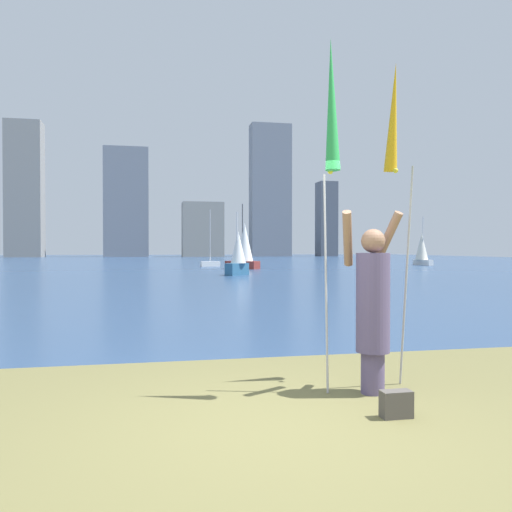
# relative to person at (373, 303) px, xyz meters

# --- Properties ---
(ground) EXTENTS (120.00, 138.00, 0.12)m
(ground) POSITION_rel_person_xyz_m (-1.30, 50.09, -1.04)
(ground) COLOR brown
(person) EXTENTS (0.73, 0.54, 2.00)m
(person) POSITION_rel_person_xyz_m (0.00, 0.00, 0.00)
(person) COLOR #594C72
(person) RESTS_ON ground
(kite_flag_left) EXTENTS (0.16, 0.37, 3.83)m
(kite_flag_left) POSITION_rel_person_xyz_m (-0.48, -0.01, 2.06)
(kite_flag_left) COLOR #B2B2B7
(kite_flag_left) RESTS_ON ground
(kite_flag_right) EXTENTS (0.16, 0.64, 3.78)m
(kite_flag_right) POSITION_rel_person_xyz_m (0.48, 0.48, 2.08)
(kite_flag_right) COLOR #B2B2B7
(kite_flag_right) RESTS_ON ground
(bag) EXTENTS (0.29, 0.14, 0.25)m
(bag) POSITION_rel_person_xyz_m (-0.13, -0.82, -0.85)
(bag) COLOR #4C4742
(bag) RESTS_ON ground
(sailboat_1) EXTENTS (1.72, 0.82, 4.89)m
(sailboat_1) POSITION_rel_person_xyz_m (2.71, 39.14, -0.66)
(sailboat_1) COLOR white
(sailboat_1) RESTS_ON ground
(sailboat_3) EXTENTS (1.31, 2.38, 4.47)m
(sailboat_3) POSITION_rel_person_xyz_m (22.25, 38.69, 0.54)
(sailboat_3) COLOR white
(sailboat_3) RESTS_ON ground
(sailboat_4) EXTENTS (1.61, 1.69, 3.69)m
(sailboat_4) POSITION_rel_person_xyz_m (2.70, 24.80, 0.26)
(sailboat_4) COLOR #2D6084
(sailboat_4) RESTS_ON ground
(sailboat_7) EXTENTS (2.57, 2.46, 4.96)m
(sailboat_7) POSITION_rel_person_xyz_m (4.70, 33.82, 0.67)
(sailboat_7) COLOR maroon
(sailboat_7) RESTS_ON ground
(skyline_tower_1) EXTENTS (5.95, 4.42, 23.48)m
(skyline_tower_1) POSITION_rel_person_xyz_m (-23.56, 91.35, 10.76)
(skyline_tower_1) COLOR gray
(skyline_tower_1) RESTS_ON ground
(skyline_tower_2) EXTENTS (7.96, 3.45, 19.89)m
(skyline_tower_2) POSITION_rel_person_xyz_m (-6.50, 92.64, 8.96)
(skyline_tower_2) COLOR gray
(skyline_tower_2) RESTS_ON ground
(skyline_tower_3) EXTENTS (7.45, 4.80, 9.96)m
(skyline_tower_3) POSITION_rel_person_xyz_m (7.23, 90.85, 4.00)
(skyline_tower_3) COLOR gray
(skyline_tower_3) RESTS_ON ground
(skyline_tower_4) EXTENTS (7.64, 3.54, 25.08)m
(skyline_tower_4) POSITION_rel_person_xyz_m (20.23, 91.64, 11.56)
(skyline_tower_4) COLOR gray
(skyline_tower_4) RESTS_ON ground
(skyline_tower_5) EXTENTS (3.46, 3.76, 14.40)m
(skyline_tower_5) POSITION_rel_person_xyz_m (31.37, 91.23, 6.22)
(skyline_tower_5) COLOR #565B66
(skyline_tower_5) RESTS_ON ground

